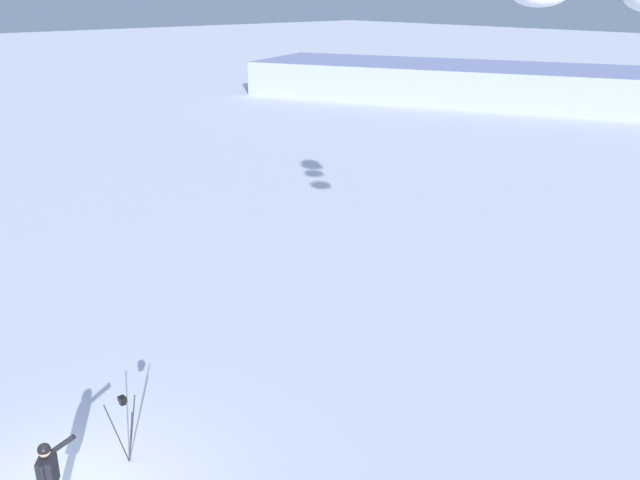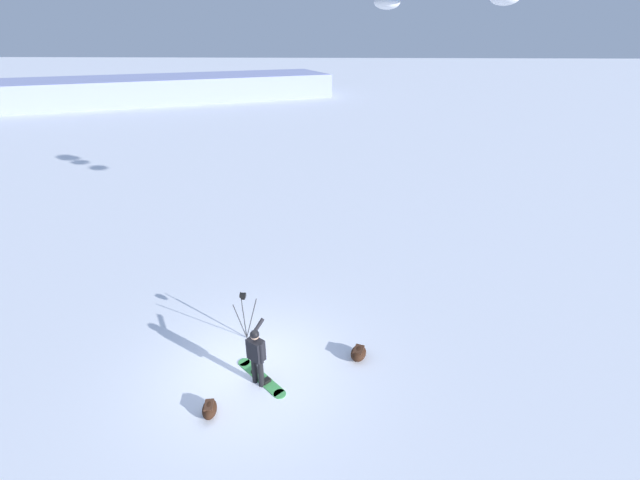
{
  "view_description": "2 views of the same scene",
  "coord_description": "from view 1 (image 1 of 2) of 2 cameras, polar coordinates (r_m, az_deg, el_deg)",
  "views": [
    {
      "loc": [
        3.31,
        10.55,
        8.71
      ],
      "look_at": [
        -3.41,
        2.89,
        5.0
      ],
      "focal_mm": 38.64,
      "sensor_mm": 36.0,
      "label": 1
    },
    {
      "loc": [
        8.25,
        2.15,
        7.75
      ],
      "look_at": [
        -1.7,
        1.7,
        2.9
      ],
      "focal_mm": 23.94,
      "sensor_mm": 36.0,
      "label": 2
    }
  ],
  "objects": [
    {
      "name": "camera_tripod",
      "position": [
        14.1,
        -15.89,
        -13.86
      ],
      "size": [
        0.64,
        0.6,
        1.47
      ],
      "color": "#262628",
      "rests_on": "ground_plane"
    },
    {
      "name": "snowboarder",
      "position": [
        13.17,
        -21.55,
        -17.67
      ],
      "size": [
        0.75,
        0.48,
        1.62
      ],
      "color": "black",
      "rests_on": "ground_plane"
    },
    {
      "name": "distant_ridge",
      "position": [
        59.93,
        16.28,
        12.23
      ],
      "size": [
        28.63,
        45.35,
        2.83
      ],
      "color": "#909ACE",
      "rests_on": "ground_plane"
    }
  ]
}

